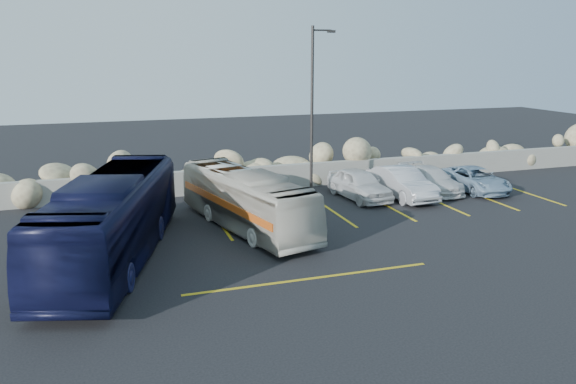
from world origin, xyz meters
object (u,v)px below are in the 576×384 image
object	(u,v)px
car_c	(431,180)
car_b	(402,183)
lamppost	(313,109)
car_d	(475,179)
vintage_bus	(246,200)
tour_coach	(113,218)
car_a	(359,184)

from	to	relation	value
car_c	car_b	bearing A→B (deg)	-164.45
lamppost	car_d	distance (m)	9.23
car_b	car_c	world-z (taller)	car_b
vintage_bus	tour_coach	xyz separation A→B (m)	(-5.07, -2.02, 0.29)
car_b	tour_coach	bearing A→B (deg)	-164.52
tour_coach	car_a	bearing A→B (deg)	39.50
car_b	car_c	bearing A→B (deg)	14.73
car_c	car_d	xyz separation A→B (m)	(2.23, -0.55, -0.02)
car_c	car_d	world-z (taller)	car_c
tour_coach	lamppost	bearing A→B (deg)	47.58
car_c	car_d	size ratio (longest dim) A/B	0.98
car_a	lamppost	bearing A→B (deg)	154.86
lamppost	vintage_bus	xyz separation A→B (m)	(-4.17, -3.58, -3.13)
vintage_bus	car_d	world-z (taller)	vintage_bus
lamppost	tour_coach	distance (m)	11.18
vintage_bus	car_a	bearing A→B (deg)	10.43
tour_coach	car_b	world-z (taller)	tour_coach
vintage_bus	car_a	distance (m)	6.91
lamppost	car_b	bearing A→B (deg)	-17.01
lamppost	car_a	bearing A→B (deg)	-19.52
vintage_bus	car_a	size ratio (longest dim) A/B	2.00
car_c	car_d	bearing A→B (deg)	-15.46
vintage_bus	car_a	xyz separation A→B (m)	(6.28, 2.83, -0.45)
vintage_bus	car_b	world-z (taller)	vintage_bus
car_a	car_c	size ratio (longest dim) A/B	1.00
car_d	car_a	bearing A→B (deg)	178.09
car_a	tour_coach	bearing A→B (deg)	-162.48
car_b	car_d	distance (m)	4.25
car_c	lamppost	bearing A→B (deg)	172.42
car_d	car_b	bearing A→B (deg)	-176.87
vintage_bus	car_d	size ratio (longest dim) A/B	1.96
lamppost	car_c	bearing A→B (deg)	-5.89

